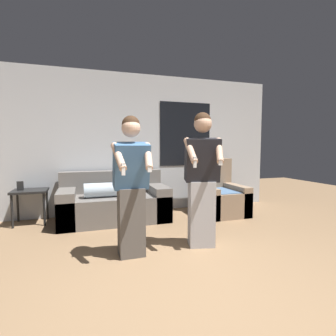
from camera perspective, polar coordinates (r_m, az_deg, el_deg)
ground_plane at (r=2.36m, az=9.29°, el=-28.82°), size 14.00×14.00×0.00m
wall_back at (r=5.21m, az=-7.72°, el=5.30°), size 5.99×0.07×2.70m
couch at (r=4.75m, az=-11.63°, el=-7.40°), size 1.84×0.94×0.85m
armchair at (r=5.20m, az=10.87°, el=-6.15°), size 0.84×0.94×1.05m
side_table at (r=4.97m, az=-27.86°, el=-5.15°), size 0.55×0.47×0.73m
person_left at (r=3.09m, az=-8.00°, el=-3.88°), size 0.47×0.50×1.65m
person_right at (r=3.40m, az=7.42°, el=-2.39°), size 0.50×0.55×1.73m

